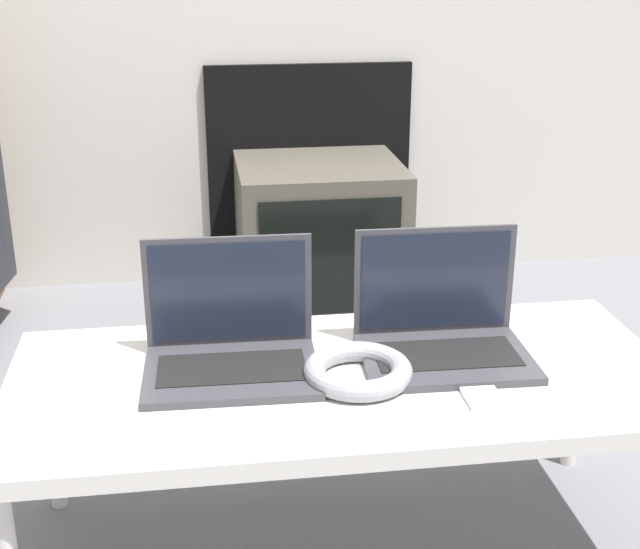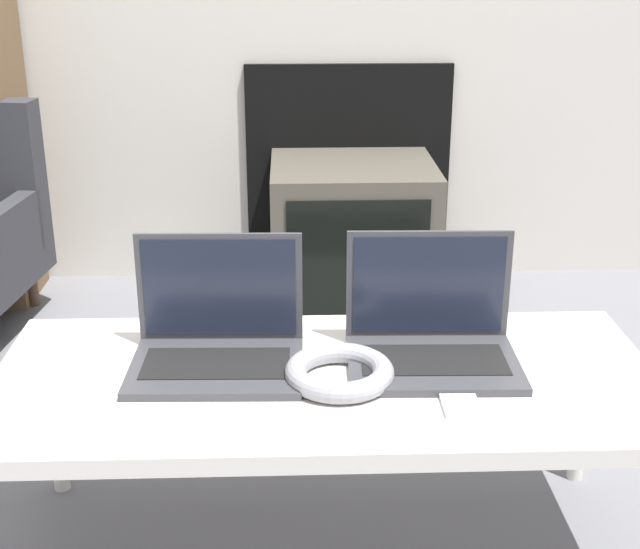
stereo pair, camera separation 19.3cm
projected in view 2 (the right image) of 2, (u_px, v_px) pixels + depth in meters
The scene contains 6 objects.
table at pixel (326, 389), 1.70m from camera, with size 1.27×0.56×0.41m.
laptop_left at pixel (218, 337), 1.73m from camera, with size 0.34×0.25×0.24m.
laptop_right at pixel (431, 334), 1.74m from camera, with size 0.33×0.25×0.24m.
headphones at pixel (339, 372), 1.66m from camera, with size 0.21×0.21×0.04m.
phone at pixel (458, 399), 1.59m from camera, with size 0.07×0.12×0.01m.
tv at pixel (352, 234), 3.01m from camera, with size 0.54×0.50×0.48m.
Camera 2 is at (-0.07, -1.31, 1.19)m, focal length 50.00 mm.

